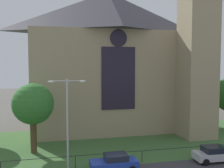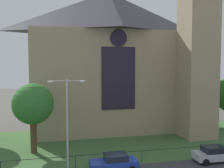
# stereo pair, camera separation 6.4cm
# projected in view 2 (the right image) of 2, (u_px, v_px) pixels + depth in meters

# --- Properties ---
(ground) EXTENTS (160.00, 160.00, 0.00)m
(ground) POSITION_uv_depth(u_px,v_px,m) (99.00, 142.00, 33.39)
(ground) COLOR #56544C
(grass_verge) EXTENTS (120.00, 20.00, 0.01)m
(grass_verge) POSITION_uv_depth(u_px,v_px,m) (102.00, 147.00, 31.45)
(grass_verge) COLOR #3D6633
(grass_verge) RESTS_ON ground
(church_building) EXTENTS (23.20, 16.20, 26.00)m
(church_building) POSITION_uv_depth(u_px,v_px,m) (114.00, 59.00, 40.34)
(church_building) COLOR tan
(church_building) RESTS_ON ground
(iron_railing) EXTENTS (25.92, 0.07, 1.13)m
(iron_railing) POSITION_uv_depth(u_px,v_px,m) (142.00, 152.00, 26.68)
(iron_railing) COLOR black
(iron_railing) RESTS_ON ground
(tree_left_near) EXTENTS (4.40, 4.40, 7.50)m
(tree_left_near) POSITION_uv_depth(u_px,v_px,m) (33.00, 104.00, 29.17)
(tree_left_near) COLOR #4C3823
(tree_left_near) RESTS_ON ground
(streetlamp_near) EXTENTS (3.37, 0.26, 8.23)m
(streetlamp_near) POSITION_uv_depth(u_px,v_px,m) (67.00, 112.00, 24.65)
(streetlamp_near) COLOR #B2B2B7
(streetlamp_near) RESTS_ON ground
(parked_car_blue) EXTENTS (4.20, 2.03, 1.51)m
(parked_car_blue) POSITION_uv_depth(u_px,v_px,m) (114.00, 163.00, 24.50)
(parked_car_blue) COLOR #1E3899
(parked_car_blue) RESTS_ON ground
(parked_car_silver) EXTENTS (4.28, 2.19, 1.51)m
(parked_car_silver) POSITION_uv_depth(u_px,v_px,m) (215.00, 154.00, 26.84)
(parked_car_silver) COLOR #B7B7BC
(parked_car_silver) RESTS_ON ground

